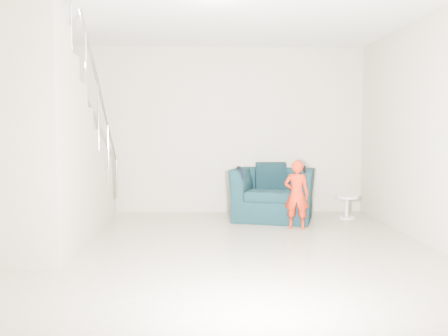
% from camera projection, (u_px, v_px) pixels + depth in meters
% --- Properties ---
extents(floor, '(5.50, 5.50, 0.00)m').
position_uv_depth(floor, '(215.00, 255.00, 5.10)').
color(floor, gray).
rests_on(floor, ground).
extents(back_wall, '(5.00, 0.00, 5.00)m').
position_uv_depth(back_wall, '(211.00, 130.00, 7.74)').
color(back_wall, '#B6A994').
rests_on(back_wall, floor).
extents(front_wall, '(5.00, 0.00, 5.00)m').
position_uv_depth(front_wall, '(226.00, 127.00, 2.26)').
color(front_wall, '#B6A994').
rests_on(front_wall, floor).
extents(right_wall, '(0.00, 5.50, 5.50)m').
position_uv_depth(right_wall, '(446.00, 130.00, 5.10)').
color(right_wall, '#B6A994').
rests_on(right_wall, floor).
extents(armchair, '(1.42, 1.32, 0.77)m').
position_uv_depth(armchair, '(274.00, 194.00, 7.19)').
color(armchair, black).
rests_on(armchair, floor).
extents(toddler, '(0.39, 0.31, 0.94)m').
position_uv_depth(toddler, '(297.00, 195.00, 6.47)').
color(toddler, '#9B050F').
rests_on(toddler, floor).
extents(side_table, '(0.35, 0.35, 0.35)m').
position_uv_depth(side_table, '(347.00, 203.00, 7.25)').
color(side_table, silver).
rests_on(side_table, floor).
extents(staircase, '(1.02, 3.03, 3.62)m').
position_uv_depth(staircase, '(42.00, 164.00, 5.50)').
color(staircase, '#ADA089').
rests_on(staircase, floor).
extents(cushion, '(0.47, 0.22, 0.46)m').
position_uv_depth(cushion, '(271.00, 177.00, 7.41)').
color(cushion, black).
rests_on(cushion, armchair).
extents(throw, '(0.06, 0.55, 0.62)m').
position_uv_depth(throw, '(240.00, 188.00, 7.12)').
color(throw, black).
rests_on(throw, armchair).
extents(phone, '(0.02, 0.05, 0.10)m').
position_uv_depth(phone, '(305.00, 169.00, 6.42)').
color(phone, black).
rests_on(phone, toddler).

